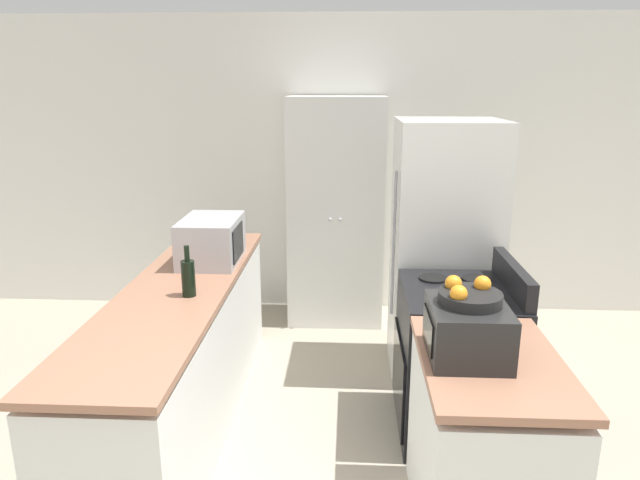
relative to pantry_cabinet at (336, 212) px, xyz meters
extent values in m
cube|color=white|center=(-0.07, 0.31, 0.34)|extent=(7.00, 0.06, 2.60)
cube|color=silver|center=(-0.88, -1.71, -0.55)|extent=(0.58, 2.45, 0.82)
cube|color=#9E6B51|center=(-0.88, -1.71, -0.09)|extent=(0.60, 2.50, 0.04)
cube|color=silver|center=(0.73, -2.51, -0.55)|extent=(0.58, 0.88, 0.82)
cube|color=#9E6B51|center=(0.73, -2.51, -0.09)|extent=(0.60, 0.90, 0.04)
cube|color=silver|center=(0.00, 0.00, 0.00)|extent=(0.80, 0.53, 1.93)
sphere|color=#B2B2B7|center=(-0.04, -0.27, 0.00)|extent=(0.03, 0.03, 0.03)
sphere|color=#B2B2B7|center=(0.04, -0.27, 0.00)|extent=(0.03, 0.03, 0.03)
cube|color=black|center=(0.75, -1.67, -0.52)|extent=(0.64, 0.75, 0.89)
cube|color=black|center=(0.42, -1.67, -0.63)|extent=(0.02, 0.66, 0.49)
cube|color=black|center=(1.04, -1.67, 0.01)|extent=(0.06, 0.71, 0.16)
cylinder|color=black|center=(0.62, -1.85, -0.07)|extent=(0.17, 0.17, 0.01)
cylinder|color=black|center=(0.62, -1.49, -0.07)|extent=(0.17, 0.17, 0.01)
cylinder|color=black|center=(0.88, -1.85, -0.07)|extent=(0.17, 0.17, 0.01)
cylinder|color=black|center=(0.88, -1.49, -0.07)|extent=(0.17, 0.17, 0.01)
cube|color=white|center=(0.78, -0.90, -0.07)|extent=(0.69, 0.72, 1.80)
cylinder|color=gray|center=(0.41, -1.09, 0.02)|extent=(0.02, 0.02, 0.99)
cube|color=#B2B2B7|center=(-0.79, -1.21, 0.07)|extent=(0.36, 0.51, 0.29)
cube|color=black|center=(-0.60, -1.25, 0.07)|extent=(0.01, 0.32, 0.21)
cylinder|color=black|center=(-0.77, -1.84, 0.03)|extent=(0.08, 0.08, 0.20)
cylinder|color=black|center=(-0.77, -1.84, 0.17)|extent=(0.03, 0.03, 0.09)
cube|color=black|center=(0.62, -2.49, 0.04)|extent=(0.33, 0.38, 0.23)
cube|color=black|center=(0.46, -2.49, 0.04)|extent=(0.01, 0.27, 0.14)
cylinder|color=black|center=(0.63, -2.47, 0.18)|extent=(0.27, 0.27, 0.05)
sphere|color=orange|center=(0.69, -2.41, 0.23)|extent=(0.07, 0.07, 0.07)
sphere|color=orange|center=(0.57, -2.41, 0.23)|extent=(0.07, 0.07, 0.07)
sphere|color=orange|center=(0.57, -2.53, 0.23)|extent=(0.07, 0.07, 0.07)
camera|label=1|loc=(0.11, -4.76, 1.06)|focal=32.00mm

